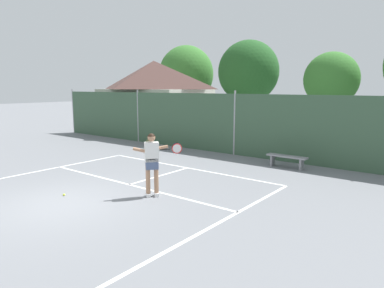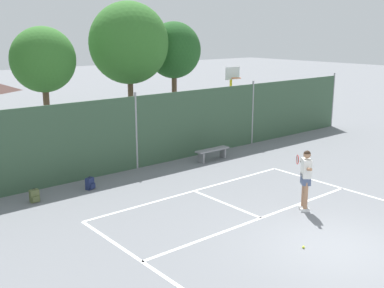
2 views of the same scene
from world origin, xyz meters
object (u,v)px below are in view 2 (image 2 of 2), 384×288
Objects in this scene: backpack_navy at (90,184)px; backpack_olive at (35,196)px; basketball_hoop at (232,92)px; tennis_ball at (303,247)px; tennis_player at (306,175)px; courtside_bench at (212,152)px.

backpack_olive is at bearing 179.97° from backpack_navy.
basketball_hoop reaches higher than backpack_olive.
basketball_hoop is 11.50m from backpack_olive.
backpack_navy is at bearing 105.06° from tennis_ball.
tennis_player reaches higher than backpack_navy.
backpack_olive reaches higher than tennis_ball.
tennis_player is at bearing 37.27° from tennis_ball.
basketball_hoop is at bearing 58.91° from tennis_player.
backpack_olive is at bearing 135.87° from tennis_player.
basketball_hoop is at bearing 54.38° from tennis_ball.
tennis_player is 28.10× the size of tennis_ball.
courtside_bench is (-3.43, -2.44, -1.95)m from basketball_hoop.
tennis_ball is 7.66m from backpack_navy.
backpack_olive is (-11.02, -2.51, -2.12)m from basketball_hoop.
backpack_navy is at bearing -164.56° from basketball_hoop.
basketball_hoop is 9.67m from backpack_navy.
tennis_player is 6.15m from courtside_bench.
basketball_hoop is 12.40m from tennis_ball.
backpack_navy is 0.29× the size of courtside_bench.
backpack_navy is (-1.99, 7.40, 0.16)m from tennis_ball.
basketball_hoop is 4.64m from courtside_bench.
tennis_ball is (-7.10, -9.91, -2.28)m from basketball_hoop.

